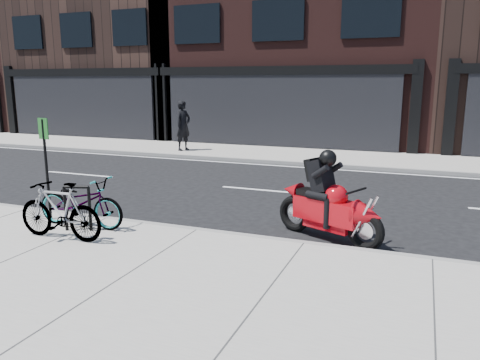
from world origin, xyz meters
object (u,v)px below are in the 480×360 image
at_px(bicycle_rear, 60,211).
at_px(motorcycle, 333,205).
at_px(bicycle_front, 81,202).
at_px(sign_post, 46,160).
at_px(pedestrian, 183,126).
at_px(bike_rack, 77,204).

distance_m(bicycle_rear, motorcycle, 4.70).
xyz_separation_m(bicycle_front, sign_post, (-0.94, 0.20, 0.71)).
bearing_deg(bicycle_front, pedestrian, 15.46).
xyz_separation_m(bike_rack, pedestrian, (-3.10, 9.83, 0.48)).
bearing_deg(pedestrian, motorcycle, -121.97).
bearing_deg(motorcycle, bike_rack, -137.86).
bearing_deg(bicycle_rear, bike_rack, -176.09).
bearing_deg(sign_post, bike_rack, -12.09).
bearing_deg(bicycle_front, sign_post, 76.08).
bearing_deg(pedestrian, bicycle_front, -146.21).
height_order(bicycle_rear, sign_post, sign_post).
xyz_separation_m(bicycle_front, bicycle_rear, (0.14, -0.70, 0.03)).
xyz_separation_m(motorcycle, sign_post, (-5.35, -1.06, 0.65)).
bearing_deg(sign_post, motorcycle, 20.62).
distance_m(motorcycle, sign_post, 5.50).
relative_size(bike_rack, bicycle_front, 0.46).
bearing_deg(bicycle_rear, bicycle_front, -169.65).
relative_size(bike_rack, motorcycle, 0.40).
relative_size(bicycle_rear, sign_post, 0.85).
xyz_separation_m(bicycle_rear, motorcycle, (4.28, 1.96, 0.03)).
distance_m(bike_rack, motorcycle, 4.56).
distance_m(bike_rack, pedestrian, 10.32).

